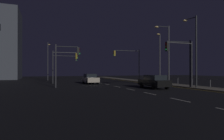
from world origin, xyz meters
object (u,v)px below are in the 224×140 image
Objects in this scene: traffic_light_mid_right at (64,62)px; traffic_light_far_left at (64,60)px; street_lamp_median at (194,45)px; car_oncoming at (90,79)px; traffic_light_near_left at (128,59)px; traffic_light_mid_left at (180,54)px; street_lamp_mid_block at (167,50)px; traffic_light_far_right at (66,58)px; traffic_light_near_right at (181,55)px; car at (154,81)px; street_lamp_across_street at (160,54)px; street_lamp_far_end at (48,58)px.

traffic_light_mid_right is 1.01× the size of traffic_light_far_left.
traffic_light_mid_right is at bearing 119.94° from street_lamp_median.
car_oncoming is 8.32m from traffic_light_near_left.
traffic_light_near_left is at bearing 93.19° from traffic_light_mid_left.
street_lamp_mid_block is (12.80, -9.68, 1.25)m from traffic_light_far_left.
traffic_light_far_left is 7.95m from traffic_light_far_right.
street_lamp_median reaches higher than street_lamp_mid_block.
traffic_light_mid_right is 24.30m from traffic_light_near_right.
car is 0.76× the size of traffic_light_near_left.
street_lamp_far_end is (-16.41, 16.74, -0.01)m from street_lamp_across_street.
traffic_light_near_right is 1.02× the size of traffic_light_far_right.
car is 4.33m from traffic_light_near_right.
street_lamp_across_street is 8.24m from street_lamp_median.
car_oncoming is at bearing 52.73° from traffic_light_far_right.
street_lamp_across_street is at bearing 51.87° from car.
street_lamp_mid_block is (15.03, -20.50, 0.23)m from street_lamp_far_end.
traffic_light_near_left is (7.38, 1.71, 3.43)m from car_oncoming.
car_oncoming is at bearing 115.78° from car.
street_lamp_far_end reaches higher than traffic_light_mid_left.
traffic_light_mid_left reaches higher than traffic_light_far_right.
street_lamp_far_end reaches higher than traffic_light_near_right.
traffic_light_near_left is (2.34, 12.16, 3.43)m from car.
street_lamp_mid_block reaches higher than street_lamp_across_street.
street_lamp_median is 1.03× the size of street_lamp_far_end.
street_lamp_mid_block is at bearing 74.96° from traffic_light_near_right.
street_lamp_far_end is at bearing 134.43° from street_lamp_across_street.
street_lamp_mid_block is at bearing -39.78° from car_oncoming.
street_lamp_median is at bearing -60.06° from traffic_light_mid_right.
traffic_light_far_right is (-9.40, 4.73, 2.83)m from car.
street_lamp_across_street reaches higher than traffic_light_far_right.
traffic_light_mid_right is at bearing 107.01° from car_oncoming.
traffic_light_far_left is at bearing -78.36° from street_lamp_far_end.
street_lamp_far_end is (-14.17, 24.22, 0.72)m from traffic_light_mid_left.
street_lamp_far_end reaches higher than traffic_light_near_left.
street_lamp_far_end is at bearing 119.40° from traffic_light_near_right.
traffic_light_mid_right is 19.25m from street_lamp_across_street.
car_oncoming is 0.84× the size of traffic_light_far_left.
car is 10.90m from traffic_light_far_right.
street_lamp_median reaches higher than street_lamp_across_street.
traffic_light_mid_left is 3.93m from street_lamp_mid_block.
street_lamp_mid_block is (3.92, 2.99, 4.15)m from car.
street_lamp_median is (1.73, -0.26, 1.13)m from traffic_light_near_right.
street_lamp_median is 1.02× the size of street_lamp_mid_block.
traffic_light_near_right is at bearing -49.88° from traffic_light_far_left.
street_lamp_far_end is (-2.23, 10.83, 1.02)m from traffic_light_far_left.
traffic_light_near_right is 0.66× the size of street_lamp_mid_block.
traffic_light_near_right reaches higher than traffic_light_mid_right.
car is 26.28m from street_lamp_far_end.
traffic_light_far_right is 14.88m from street_lamp_across_street.
car is 12.85m from traffic_light_near_left.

